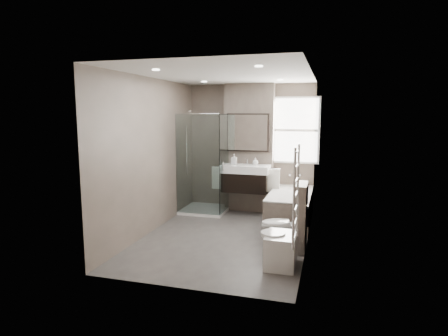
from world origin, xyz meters
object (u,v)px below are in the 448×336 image
(vanity, at_px, (245,178))
(bathtub, at_px, (290,206))
(toilet, at_px, (284,226))
(bidet, at_px, (281,249))

(vanity, height_order, bathtub, vanity)
(bathtub, xyz_separation_m, toilet, (0.05, -1.35, 0.03))
(bathtub, bearing_deg, vanity, 160.63)
(vanity, distance_m, bidet, 2.62)
(vanity, relative_size, bidet, 1.70)
(vanity, bearing_deg, bathtub, -19.37)
(toilet, distance_m, bidet, 0.70)
(vanity, relative_size, bathtub, 0.59)
(vanity, xyz_separation_m, bidet, (1.01, -2.36, -0.51))
(vanity, distance_m, bathtub, 1.07)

